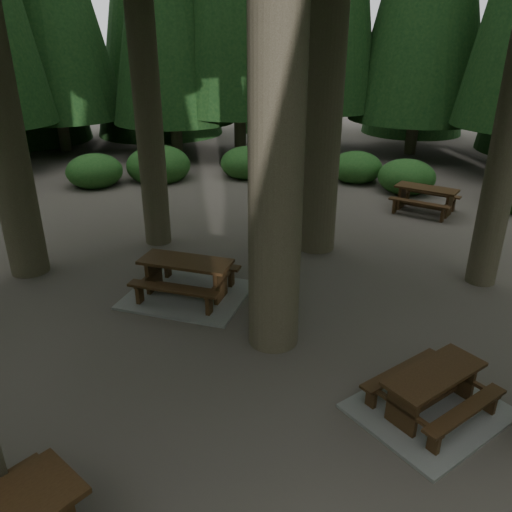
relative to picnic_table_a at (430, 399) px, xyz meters
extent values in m
plane|color=#4F4540|center=(-2.72, 1.80, -0.21)|extent=(80.00, 80.00, 0.00)
cube|color=gray|center=(0.00, 0.00, -0.19)|extent=(2.52, 2.39, 0.05)
cube|color=#362210|center=(0.00, 0.00, 0.43)|extent=(1.64, 1.28, 0.05)
cube|color=#362210|center=(-0.25, 0.45, 0.17)|extent=(1.45, 0.95, 0.04)
cube|color=#362210|center=(0.25, -0.45, 0.17)|extent=(1.45, 0.95, 0.04)
cube|color=#362210|center=(-0.54, -0.30, 0.10)|extent=(0.29, 0.44, 0.62)
cube|color=#362210|center=(-0.54, -0.30, 0.15)|extent=(0.67, 1.11, 0.05)
cube|color=#362210|center=(0.54, 0.30, 0.10)|extent=(0.29, 0.44, 0.62)
cube|color=#362210|center=(0.54, 0.30, 0.15)|extent=(0.67, 1.11, 0.05)
cube|color=#362210|center=(0.00, 0.00, -0.06)|extent=(1.15, 0.69, 0.07)
cube|color=gray|center=(-3.42, 3.76, -0.19)|extent=(2.87, 2.66, 0.05)
cube|color=#362210|center=(-3.42, 3.76, 0.54)|extent=(1.94, 1.36, 0.06)
cube|color=#362210|center=(-3.18, 4.32, 0.24)|extent=(1.76, 0.94, 0.05)
cube|color=#362210|center=(-3.66, 3.21, 0.24)|extent=(1.76, 0.94, 0.05)
cube|color=#362210|center=(-4.08, 4.05, 0.15)|extent=(0.29, 0.54, 0.72)
cube|color=#362210|center=(-4.08, 4.05, 0.21)|extent=(0.65, 1.37, 0.06)
cube|color=#362210|center=(-2.75, 3.48, 0.15)|extent=(0.29, 0.54, 0.72)
cube|color=#362210|center=(-2.75, 3.48, 0.21)|extent=(0.65, 1.37, 0.06)
cube|color=#362210|center=(-3.42, 3.76, -0.03)|extent=(1.41, 0.67, 0.08)
cube|color=#362210|center=(3.46, 8.34, 0.51)|extent=(1.76, 1.63, 0.06)
cube|color=#362210|center=(3.83, 8.78, 0.22)|extent=(1.48, 1.30, 0.05)
cube|color=#362210|center=(3.09, 7.90, 0.22)|extent=(1.48, 1.30, 0.05)
cube|color=#362210|center=(2.93, 8.79, 0.13)|extent=(0.40, 0.46, 0.69)
cube|color=#362210|center=(2.93, 8.79, 0.19)|extent=(0.96, 1.12, 0.06)
cube|color=#362210|center=(3.99, 7.89, 0.13)|extent=(0.40, 0.46, 0.69)
cube|color=#362210|center=(3.99, 7.89, 0.19)|extent=(0.96, 1.12, 0.06)
cube|color=#362210|center=(3.46, 8.34, -0.04)|extent=(1.16, 0.99, 0.08)
cube|color=#362210|center=(-4.56, -1.48, 0.25)|extent=(1.16, 1.22, 0.07)
ellipsoid|color=#215C1F|center=(3.72, 10.49, 0.19)|extent=(1.90, 1.90, 1.17)
ellipsoid|color=#215C1F|center=(2.43, 11.96, 0.19)|extent=(1.84, 1.84, 1.13)
ellipsoid|color=#215C1F|center=(-1.42, 13.05, 0.19)|extent=(1.95, 1.95, 1.20)
ellipsoid|color=#215C1F|center=(-4.65, 13.00, 0.19)|extent=(2.31, 2.31, 1.42)
ellipsoid|color=#215C1F|center=(-6.81, 12.36, 0.19)|extent=(1.93, 1.93, 1.19)
camera|label=1|loc=(-2.95, -5.21, 4.57)|focal=35.00mm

